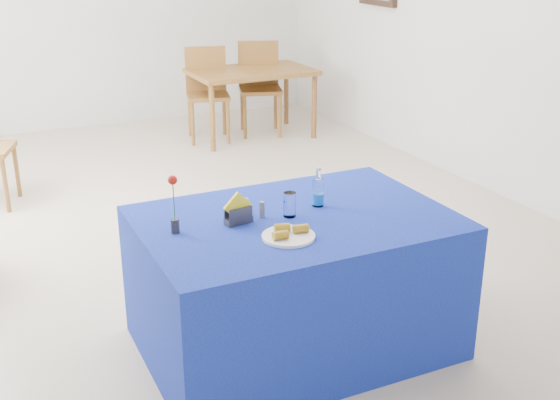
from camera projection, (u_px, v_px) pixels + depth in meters
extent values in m
plane|color=#C2B3A1|center=(214.00, 224.00, 5.51)|extent=(7.00, 7.00, 0.00)
plane|color=silver|center=(102.00, 4.00, 7.97)|extent=(5.00, 0.00, 5.00)
plane|color=silver|center=(482.00, 26.00, 6.02)|extent=(0.00, 7.00, 7.00)
cylinder|color=white|center=(288.00, 236.00, 3.37)|extent=(0.26, 0.26, 0.01)
cylinder|color=white|center=(290.00, 205.00, 3.61)|extent=(0.07, 0.07, 0.13)
cylinder|color=slate|center=(245.00, 206.00, 3.65)|extent=(0.03, 0.03, 0.08)
cylinder|color=slate|center=(262.00, 210.00, 3.60)|extent=(0.03, 0.03, 0.08)
cube|color=#101C97|center=(295.00, 282.00, 3.76)|extent=(1.60, 1.10, 0.76)
cylinder|color=white|center=(318.00, 192.00, 3.75)|extent=(0.06, 0.06, 0.15)
cylinder|color=blue|center=(318.00, 199.00, 3.76)|extent=(0.06, 0.06, 0.06)
cylinder|color=white|center=(318.00, 175.00, 3.71)|extent=(0.03, 0.03, 0.05)
cylinder|color=silver|center=(318.00, 169.00, 3.70)|extent=(0.03, 0.03, 0.01)
cube|color=#39383D|center=(238.00, 220.00, 3.54)|extent=(0.15, 0.08, 0.03)
cube|color=#37373C|center=(241.00, 216.00, 3.51)|extent=(0.13, 0.03, 0.09)
cube|color=#343439|center=(236.00, 213.00, 3.55)|extent=(0.13, 0.03, 0.09)
cube|color=yellow|center=(238.00, 207.00, 3.51)|extent=(0.16, 0.02, 0.16)
cylinder|color=#242429|center=(175.00, 226.00, 3.42)|extent=(0.04, 0.04, 0.07)
cylinder|color=#1A6A22|center=(174.00, 204.00, 3.38)|extent=(0.01, 0.01, 0.22)
sphere|color=#AE120B|center=(173.00, 180.00, 3.33)|extent=(0.05, 0.05, 0.05)
cube|color=brown|center=(251.00, 72.00, 7.66)|extent=(1.32, 0.85, 0.05)
cylinder|color=olive|center=(212.00, 118.00, 7.26)|extent=(0.06, 0.06, 0.71)
cylinder|color=brown|center=(314.00, 107.00, 7.74)|extent=(0.06, 0.06, 0.71)
cylinder|color=brown|center=(190.00, 104.00, 7.85)|extent=(0.06, 0.06, 0.71)
cylinder|color=brown|center=(286.00, 95.00, 8.33)|extent=(0.06, 0.06, 0.71)
cylinder|color=brown|center=(193.00, 124.00, 7.50)|extent=(0.04, 0.04, 0.48)
cylinder|color=brown|center=(228.00, 122.00, 7.56)|extent=(0.04, 0.04, 0.48)
cylinder|color=brown|center=(190.00, 115.00, 7.85)|extent=(0.04, 0.04, 0.48)
cylinder|color=brown|center=(224.00, 114.00, 7.91)|extent=(0.04, 0.04, 0.48)
cube|color=brown|center=(208.00, 96.00, 7.62)|extent=(0.54, 0.54, 0.04)
cube|color=brown|center=(206.00, 69.00, 7.71)|extent=(0.44, 0.15, 0.49)
cylinder|color=brown|center=(245.00, 117.00, 7.74)|extent=(0.04, 0.04, 0.49)
cylinder|color=brown|center=(280.00, 116.00, 7.79)|extent=(0.04, 0.04, 0.49)
cylinder|color=brown|center=(242.00, 109.00, 8.11)|extent=(0.04, 0.04, 0.49)
cylinder|color=brown|center=(276.00, 108.00, 8.15)|extent=(0.04, 0.04, 0.49)
cube|color=brown|center=(260.00, 90.00, 7.86)|extent=(0.57, 0.57, 0.04)
cube|color=brown|center=(258.00, 63.00, 7.95)|extent=(0.45, 0.18, 0.50)
cylinder|color=brown|center=(6.00, 185.00, 5.67)|extent=(0.04, 0.04, 0.46)
cylinder|color=brown|center=(17.00, 171.00, 6.01)|extent=(0.04, 0.04, 0.46)
cylinder|color=yellow|center=(280.00, 235.00, 3.31)|extent=(0.08, 0.05, 0.04)
cylinder|color=beige|center=(288.00, 234.00, 3.32)|extent=(0.01, 0.03, 0.03)
cylinder|color=yellow|center=(301.00, 229.00, 3.38)|extent=(0.08, 0.05, 0.04)
cylinder|color=beige|center=(308.00, 228.00, 3.39)|extent=(0.01, 0.03, 0.03)
cylinder|color=yellow|center=(282.00, 228.00, 3.39)|extent=(0.08, 0.06, 0.04)
cylinder|color=beige|center=(290.00, 227.00, 3.40)|extent=(0.01, 0.03, 0.03)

